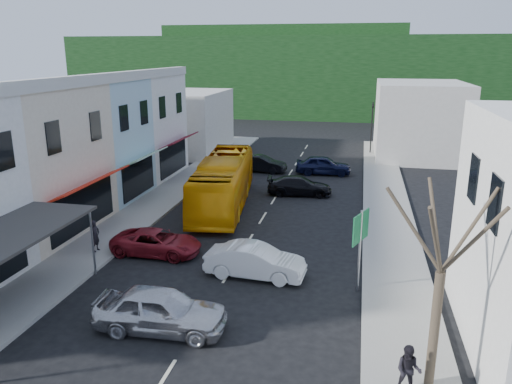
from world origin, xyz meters
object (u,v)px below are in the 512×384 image
at_px(street_tree, 441,272).
at_px(bus, 223,184).
at_px(pedestrian_right, 409,368).
at_px(car_silver, 161,313).
at_px(car_red, 157,241).
at_px(pedestrian_left, 95,235).
at_px(car_white, 255,262).
at_px(direction_sign, 359,251).
at_px(traffic_signal, 372,128).

bearing_deg(street_tree, bus, 123.66).
bearing_deg(bus, pedestrian_right, -66.29).
distance_m(bus, car_silver, 15.17).
xyz_separation_m(car_silver, car_red, (-2.95, 6.64, 0.00)).
distance_m(bus, pedestrian_left, 9.91).
height_order(bus, car_red, bus).
height_order(car_white, pedestrian_left, pedestrian_left).
relative_size(car_silver, car_white, 1.00).
distance_m(bus, car_white, 10.80).
xyz_separation_m(pedestrian_right, street_tree, (0.69, 0.58, 2.83)).
height_order(bus, direction_sign, direction_sign).
distance_m(car_silver, car_white, 5.67).
bearing_deg(direction_sign, pedestrian_left, -164.67).
height_order(car_white, direction_sign, direction_sign).
distance_m(pedestrian_left, pedestrian_right, 16.52).
xyz_separation_m(bus, direction_sign, (8.76, -10.36, 0.24)).
xyz_separation_m(car_silver, street_tree, (9.15, -1.42, 3.13)).
distance_m(pedestrian_right, direction_sign, 6.89).
bearing_deg(pedestrian_right, direction_sign, 116.93).
xyz_separation_m(bus, car_red, (-1.14, -8.40, -0.85)).
bearing_deg(direction_sign, traffic_signal, 109.89).
distance_m(car_white, traffic_signal, 30.27).
bearing_deg(car_white, direction_sign, -91.97).
relative_size(bus, car_silver, 2.64).
bearing_deg(car_red, bus, -6.68).
bearing_deg(street_tree, car_red, 146.35).
bearing_deg(pedestrian_right, car_silver, -179.09).
xyz_separation_m(bus, pedestrian_right, (10.27, -17.03, -0.55)).
distance_m(direction_sign, traffic_signal, 30.21).
relative_size(car_white, pedestrian_left, 2.59).
relative_size(car_red, pedestrian_left, 2.71).
height_order(bus, car_white, bus).
xyz_separation_m(car_white, direction_sign, (4.55, -0.45, 1.09)).
height_order(pedestrian_left, pedestrian_right, same).
bearing_deg(pedestrian_right, car_white, 144.54).
relative_size(car_silver, car_red, 0.96).
xyz_separation_m(car_red, pedestrian_right, (11.41, -8.63, 0.30)).
distance_m(car_white, pedestrian_left, 8.42).
distance_m(car_white, pedestrian_right, 9.36).
distance_m(car_white, direction_sign, 4.69).
relative_size(bus, traffic_signal, 2.27).
height_order(car_red, pedestrian_right, pedestrian_right).
bearing_deg(car_white, pedestrian_right, -135.92).
bearing_deg(pedestrian_left, traffic_signal, -19.54).
height_order(car_red, pedestrian_left, pedestrian_left).
relative_size(car_silver, pedestrian_right, 2.59).
bearing_deg(pedestrian_right, street_tree, 54.18).
distance_m(pedestrian_right, street_tree, 2.97).
bearing_deg(pedestrian_left, car_silver, -129.55).
height_order(car_silver, pedestrian_right, pedestrian_right).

